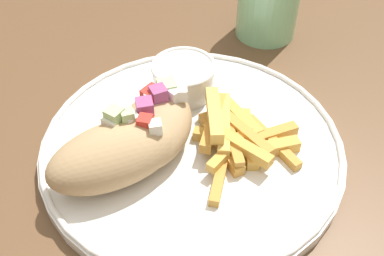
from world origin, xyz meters
name	(u,v)px	position (x,y,z in m)	size (l,w,h in m)	color
table	(200,161)	(0.00, 0.00, 0.66)	(1.11, 1.11, 0.75)	brown
plate	(192,145)	(-0.03, -0.06, 0.76)	(0.31, 0.31, 0.02)	white
pita_sandwich_near	(116,153)	(-0.11, -0.07, 0.79)	(0.14, 0.08, 0.06)	tan
pita_sandwich_far	(154,127)	(-0.07, -0.05, 0.79)	(0.12, 0.12, 0.06)	tan
fries_pile	(236,136)	(0.01, -0.07, 0.77)	(0.12, 0.13, 0.04)	gold
sauce_ramekin	(184,76)	(-0.01, 0.02, 0.78)	(0.07, 0.07, 0.04)	white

